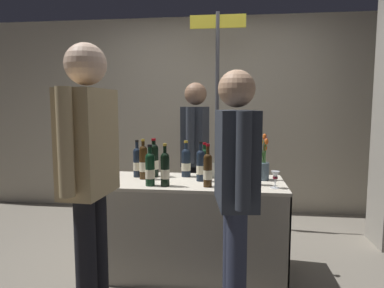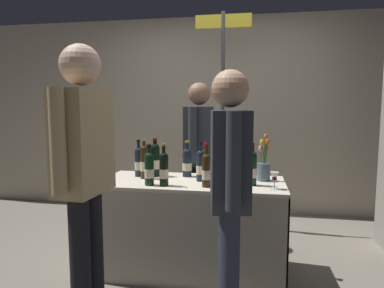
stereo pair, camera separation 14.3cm
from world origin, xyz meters
The scene contains 21 objects.
ground_plane centered at (0.00, 0.00, 0.00)m, with size 12.00×12.00×0.00m, color gray.
back_partition centered at (0.00, 1.78, 1.24)m, with size 7.58×0.12×2.49m, color #B2A893.
tasting_table centered at (0.00, 0.00, 0.52)m, with size 1.48×0.64×0.76m.
featured_wine_bottle centered at (-0.41, 0.02, 0.91)m, with size 0.07×0.07×0.33m.
display_bottle_0 centered at (-0.18, -0.20, 0.90)m, with size 0.07×0.07×0.32m.
display_bottle_1 centered at (0.48, -0.08, 0.90)m, with size 0.07×0.07×0.33m.
display_bottle_2 centered at (0.07, 0.01, 0.90)m, with size 0.07×0.07×0.32m.
display_bottle_3 centered at (-0.35, 0.14, 0.91)m, with size 0.08×0.08×0.33m.
display_bottle_4 centered at (-0.48, 0.10, 0.90)m, with size 0.07×0.07×0.32m.
display_bottle_5 centered at (-0.07, 0.16, 0.89)m, with size 0.08×0.08×0.31m.
display_bottle_6 centered at (0.09, 0.13, 0.89)m, with size 0.07×0.07×0.30m.
display_bottle_7 centered at (0.14, -0.19, 0.90)m, with size 0.07×0.07×0.32m.
display_bottle_8 centered at (-0.29, -0.20, 0.90)m, with size 0.07×0.07×0.31m.
wine_glass_near_vendor centered at (0.64, -0.17, 0.85)m, with size 0.07×0.07×0.13m.
wine_glass_mid centered at (0.34, 0.13, 0.87)m, with size 0.07×0.07×0.14m.
flower_vase centered at (0.57, 0.11, 0.88)m, with size 0.11×0.11×0.38m.
brochure_stand centered at (0.23, 0.14, 0.83)m, with size 0.15×0.01×0.13m, color silver.
vendor_presenter centered at (-0.04, 0.65, 0.95)m, with size 0.24×0.59×1.59m.
taster_foreground_right centered at (-0.50, -0.84, 1.03)m, with size 0.24×0.55×1.72m.
taster_foreground_left centered at (0.34, -0.69, 0.94)m, with size 0.27×0.59×1.57m.
booth_signpost centered at (0.14, 1.15, 1.44)m, with size 0.61×0.04×2.38m.
Camera 1 is at (0.33, -2.69, 1.36)m, focal length 31.90 mm.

